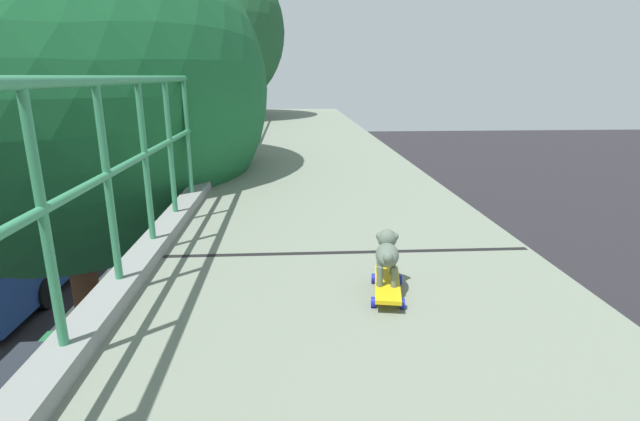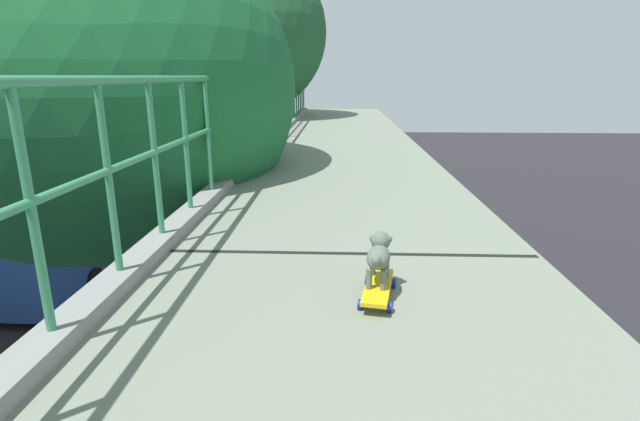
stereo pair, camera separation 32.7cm
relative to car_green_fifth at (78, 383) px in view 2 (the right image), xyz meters
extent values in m
cube|color=black|center=(5.51, -5.16, 4.99)|extent=(2.82, 0.06, 0.00)
cube|color=gray|center=(4.12, -6.84, 5.04)|extent=(0.20, 33.33, 0.09)
cylinder|color=#36865A|center=(4.12, -6.48, 5.65)|extent=(0.04, 0.04, 1.14)
cylinder|color=#36865A|center=(4.12, -5.75, 5.65)|extent=(0.04, 0.04, 1.14)
cylinder|color=#36865A|center=(4.12, -5.03, 5.65)|extent=(0.04, 0.04, 1.14)
cylinder|color=#36865A|center=(4.12, -4.30, 5.65)|extent=(0.04, 0.04, 1.14)
cylinder|color=#36865A|center=(4.12, -3.58, 5.65)|extent=(0.04, 0.04, 1.14)
cylinder|color=#36865A|center=(4.12, -2.86, 5.65)|extent=(0.04, 0.04, 1.14)
cylinder|color=#36865A|center=(4.12, -2.13, 5.65)|extent=(0.04, 0.04, 1.14)
cylinder|color=#36865A|center=(4.12, -1.41, 5.65)|extent=(0.04, 0.04, 1.14)
cylinder|color=#36865A|center=(4.12, -0.69, 5.65)|extent=(0.04, 0.04, 1.14)
cylinder|color=#36865A|center=(4.12, 0.04, 5.65)|extent=(0.04, 0.04, 1.14)
cylinder|color=#36865A|center=(4.12, 0.76, 5.65)|extent=(0.04, 0.04, 1.14)
cylinder|color=#36865A|center=(4.12, 1.48, 5.65)|extent=(0.04, 0.04, 1.14)
cylinder|color=#36865A|center=(4.12, 2.21, 5.65)|extent=(0.04, 0.04, 1.14)
cylinder|color=#36865A|center=(4.12, 2.93, 5.65)|extent=(0.04, 0.04, 1.14)
cylinder|color=#36865A|center=(4.12, 3.66, 5.65)|extent=(0.04, 0.04, 1.14)
cylinder|color=#36865A|center=(4.12, 4.38, 5.65)|extent=(0.04, 0.04, 1.14)
cylinder|color=#36865A|center=(4.12, 5.10, 5.65)|extent=(0.04, 0.04, 1.14)
cylinder|color=#36865A|center=(4.12, 5.83, 5.65)|extent=(0.04, 0.04, 1.14)
cylinder|color=#36865A|center=(4.12, 6.55, 5.65)|extent=(0.04, 0.04, 1.14)
cylinder|color=#36865A|center=(4.12, 7.27, 5.65)|extent=(0.04, 0.04, 1.14)
cylinder|color=#36865A|center=(4.12, 8.00, 5.65)|extent=(0.04, 0.04, 1.14)
cylinder|color=#36865A|center=(4.12, 8.72, 5.65)|extent=(0.04, 0.04, 1.14)
cylinder|color=#36865A|center=(4.12, 9.44, 5.65)|extent=(0.04, 0.04, 1.14)
cube|color=#23683B|center=(0.00, 0.03, -0.12)|extent=(1.73, 4.55, 0.72)
cube|color=#1E232B|center=(0.00, -0.13, 0.50)|extent=(1.42, 2.15, 0.52)
cylinder|color=black|center=(0.82, 1.50, -0.37)|extent=(0.19, 0.67, 0.67)
cylinder|color=black|center=(-0.82, 1.50, -0.37)|extent=(0.19, 0.67, 0.67)
cube|color=navy|center=(-3.66, 8.41, 0.99)|extent=(2.38, 10.64, 2.83)
cube|color=black|center=(-3.66, 8.41, 1.48)|extent=(2.40, 9.79, 0.70)
cylinder|color=black|center=(-2.52, 12.13, -0.22)|extent=(0.28, 0.96, 0.96)
cylinder|color=black|center=(-4.80, 12.13, -0.22)|extent=(0.28, 0.96, 0.96)
cylinder|color=black|center=(-2.52, 5.48, -0.22)|extent=(0.28, 0.96, 0.96)
cylinder|color=black|center=(-4.80, 5.48, -0.22)|extent=(0.28, 0.96, 0.96)
cylinder|color=#523220|center=(2.05, -1.70, 1.91)|extent=(0.38, 0.38, 5.23)
ellipsoid|color=#1B5E31|center=(2.05, -1.70, 6.06)|extent=(5.60, 5.60, 4.87)
cylinder|color=#4E3F29|center=(2.34, 7.05, 2.68)|extent=(0.39, 0.39, 6.76)
ellipsoid|color=#215830|center=(2.34, 7.05, 7.53)|extent=(5.37, 5.37, 5.12)
cube|color=gold|center=(5.71, -5.88, 5.06)|extent=(0.23, 0.52, 0.02)
cylinder|color=#191FAF|center=(5.82, -5.73, 5.02)|extent=(0.03, 0.06, 0.06)
cylinder|color=#191FAF|center=(5.66, -5.70, 5.02)|extent=(0.03, 0.06, 0.06)
cylinder|color=#191FAF|center=(5.77, -6.05, 5.02)|extent=(0.03, 0.06, 0.06)
cylinder|color=#191FAF|center=(5.61, -6.02, 5.02)|extent=(0.03, 0.06, 0.06)
cylinder|color=#586558|center=(5.77, -5.75, 5.13)|extent=(0.04, 0.04, 0.12)
cylinder|color=#586558|center=(5.69, -5.73, 5.13)|extent=(0.04, 0.04, 0.12)
cylinder|color=#586558|center=(5.74, -5.95, 5.13)|extent=(0.04, 0.04, 0.12)
cylinder|color=#586558|center=(5.66, -5.93, 5.13)|extent=(0.04, 0.04, 0.12)
ellipsoid|color=#586558|center=(5.71, -5.84, 5.23)|extent=(0.18, 0.29, 0.12)
sphere|color=#586558|center=(5.73, -5.73, 5.29)|extent=(0.12, 0.12, 0.12)
ellipsoid|color=#62644F|center=(5.74, -5.68, 5.28)|extent=(0.05, 0.06, 0.04)
sphere|color=#586558|center=(5.78, -5.74, 5.31)|extent=(0.05, 0.05, 0.05)
sphere|color=#586558|center=(5.69, -5.72, 5.31)|extent=(0.05, 0.05, 0.05)
sphere|color=#586558|center=(5.69, -5.98, 5.27)|extent=(0.06, 0.06, 0.06)
camera|label=1|loc=(5.16, -8.43, 6.25)|focal=26.67mm
camera|label=2|loc=(5.48, -8.44, 6.25)|focal=26.67mm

